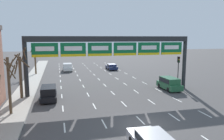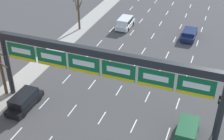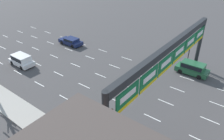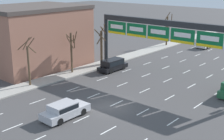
{
  "view_description": "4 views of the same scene",
  "coord_description": "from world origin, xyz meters",
  "px_view_note": "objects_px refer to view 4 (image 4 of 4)",
  "views": [
    {
      "loc": [
        -6.95,
        -16.35,
        7.25
      ],
      "look_at": [
        0.06,
        11.62,
        3.0
      ],
      "focal_mm": 35.0,
      "sensor_mm": 36.0,
      "label": 1
    },
    {
      "loc": [
        9.38,
        -10.83,
        20.34
      ],
      "look_at": [
        0.4,
        12.75,
        4.68
      ],
      "focal_mm": 50.0,
      "sensor_mm": 36.0,
      "label": 2
    },
    {
      "loc": [
        -19.89,
        3.73,
        15.99
      ],
      "look_at": [
        -2.41,
        17.07,
        3.34
      ],
      "focal_mm": 35.0,
      "sensor_mm": 36.0,
      "label": 3
    },
    {
      "loc": [
        19.11,
        -21.82,
        12.33
      ],
      "look_at": [
        -2.48,
        3.14,
        2.62
      ],
      "focal_mm": 50.0,
      "sensor_mm": 36.0,
      "label": 4
    }
  ],
  "objects_px": {
    "sign_gantry": "(171,33)",
    "tree_bare_third": "(167,29)",
    "suv_white": "(206,43)",
    "tree_bare_furthest": "(72,50)",
    "suv_black": "(113,64)",
    "car_silver": "(65,110)",
    "tree_bare_second": "(29,61)",
    "tree_bare_closest": "(102,44)"
  },
  "relations": [
    {
      "from": "sign_gantry",
      "to": "tree_bare_furthest",
      "type": "relative_size",
      "value": 3.88
    },
    {
      "from": "suv_white",
      "to": "tree_bare_closest",
      "type": "height_order",
      "value": "tree_bare_closest"
    },
    {
      "from": "car_silver",
      "to": "tree_bare_second",
      "type": "xyz_separation_m",
      "value": [
        -9.87,
        3.16,
        2.32
      ]
    },
    {
      "from": "suv_white",
      "to": "tree_bare_third",
      "type": "xyz_separation_m",
      "value": [
        -6.36,
        -3.23,
        2.34
      ]
    },
    {
      "from": "tree_bare_second",
      "to": "tree_bare_closest",
      "type": "bearing_deg",
      "value": 89.63
    },
    {
      "from": "sign_gantry",
      "to": "tree_bare_second",
      "type": "bearing_deg",
      "value": -131.33
    },
    {
      "from": "sign_gantry",
      "to": "tree_bare_furthest",
      "type": "height_order",
      "value": "sign_gantry"
    },
    {
      "from": "tree_bare_closest",
      "to": "tree_bare_second",
      "type": "relative_size",
      "value": 1.06
    },
    {
      "from": "tree_bare_second",
      "to": "tree_bare_third",
      "type": "relative_size",
      "value": 0.92
    },
    {
      "from": "suv_black",
      "to": "tree_bare_third",
      "type": "bearing_deg",
      "value": 99.15
    },
    {
      "from": "suv_white",
      "to": "tree_bare_second",
      "type": "relative_size",
      "value": 0.74
    },
    {
      "from": "suv_white",
      "to": "tree_bare_closest",
      "type": "bearing_deg",
      "value": -106.39
    },
    {
      "from": "suv_black",
      "to": "tree_bare_second",
      "type": "height_order",
      "value": "tree_bare_second"
    },
    {
      "from": "car_silver",
      "to": "tree_bare_furthest",
      "type": "xyz_separation_m",
      "value": [
        -9.92,
        9.96,
        2.47
      ]
    },
    {
      "from": "suv_white",
      "to": "tree_bare_second",
      "type": "distance_m",
      "value": 34.67
    },
    {
      "from": "suv_white",
      "to": "tree_bare_furthest",
      "type": "distance_m",
      "value": 28.05
    },
    {
      "from": "car_silver",
      "to": "suv_black",
      "type": "bearing_deg",
      "value": 114.74
    },
    {
      "from": "suv_white",
      "to": "tree_bare_closest",
      "type": "xyz_separation_m",
      "value": [
        -6.33,
        -21.5,
        2.26
      ]
    },
    {
      "from": "suv_white",
      "to": "tree_bare_third",
      "type": "distance_m",
      "value": 7.5
    },
    {
      "from": "sign_gantry",
      "to": "tree_bare_closest",
      "type": "height_order",
      "value": "sign_gantry"
    },
    {
      "from": "car_silver",
      "to": "tree_bare_closest",
      "type": "xyz_separation_m",
      "value": [
        -9.79,
        15.66,
        2.41
      ]
    },
    {
      "from": "sign_gantry",
      "to": "car_silver",
      "type": "xyz_separation_m",
      "value": [
        -1.42,
        -16.01,
        -5.23
      ]
    },
    {
      "from": "sign_gantry",
      "to": "suv_white",
      "type": "height_order",
      "value": "sign_gantry"
    },
    {
      "from": "suv_black",
      "to": "tree_bare_furthest",
      "type": "relative_size",
      "value": 0.81
    },
    {
      "from": "car_silver",
      "to": "tree_bare_third",
      "type": "relative_size",
      "value": 0.76
    },
    {
      "from": "suv_white",
      "to": "tree_bare_furthest",
      "type": "relative_size",
      "value": 0.74
    },
    {
      "from": "tree_bare_second",
      "to": "tree_bare_third",
      "type": "xyz_separation_m",
      "value": [
        0.05,
        30.77,
        0.17
      ]
    },
    {
      "from": "tree_bare_third",
      "to": "tree_bare_second",
      "type": "bearing_deg",
      "value": -90.09
    },
    {
      "from": "car_silver",
      "to": "tree_bare_furthest",
      "type": "distance_m",
      "value": 14.28
    },
    {
      "from": "tree_bare_furthest",
      "to": "suv_black",
      "type": "bearing_deg",
      "value": 54.87
    },
    {
      "from": "tree_bare_third",
      "to": "tree_bare_furthest",
      "type": "relative_size",
      "value": 1.09
    },
    {
      "from": "sign_gantry",
      "to": "tree_bare_closest",
      "type": "xyz_separation_m",
      "value": [
        -11.21,
        -0.34,
        -2.82
      ]
    },
    {
      "from": "sign_gantry",
      "to": "suv_black",
      "type": "xyz_separation_m",
      "value": [
        -8.12,
        -1.47,
        -5.11
      ]
    },
    {
      "from": "sign_gantry",
      "to": "tree_bare_third",
      "type": "distance_m",
      "value": 21.34
    },
    {
      "from": "tree_bare_furthest",
      "to": "sign_gantry",
      "type": "bearing_deg",
      "value": 28.05
    },
    {
      "from": "suv_black",
      "to": "tree_bare_closest",
      "type": "xyz_separation_m",
      "value": [
        -3.09,
        1.12,
        2.29
      ]
    },
    {
      "from": "tree_bare_closest",
      "to": "tree_bare_furthest",
      "type": "xyz_separation_m",
      "value": [
        -0.13,
        -5.7,
        0.06
      ]
    },
    {
      "from": "tree_bare_second",
      "to": "sign_gantry",
      "type": "bearing_deg",
      "value": 48.67
    },
    {
      "from": "suv_black",
      "to": "tree_bare_furthest",
      "type": "bearing_deg",
      "value": -125.13
    },
    {
      "from": "car_silver",
      "to": "tree_bare_furthest",
      "type": "relative_size",
      "value": 0.83
    },
    {
      "from": "suv_black",
      "to": "tree_bare_third",
      "type": "relative_size",
      "value": 0.74
    },
    {
      "from": "tree_bare_second",
      "to": "tree_bare_furthest",
      "type": "distance_m",
      "value": 6.8
    }
  ]
}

